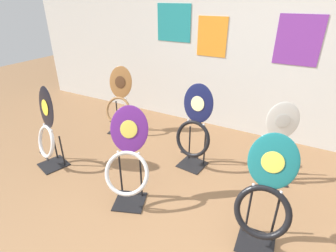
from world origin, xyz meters
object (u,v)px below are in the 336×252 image
Objects in this scene: toilet_seat_display_teal_sax at (265,199)px; toilet_seat_display_navy_moon at (194,130)px; toilet_seat_display_purple_note at (128,163)px; toilet_seat_display_white_plain at (278,147)px; toilet_seat_display_woodgrain at (119,103)px; toilet_seat_display_jazz_black at (47,132)px.

toilet_seat_display_navy_moon is (-0.87, 0.73, 0.01)m from toilet_seat_display_teal_sax.
toilet_seat_display_teal_sax is 1.03× the size of toilet_seat_display_purple_note.
toilet_seat_display_purple_note is at bearing -109.09° from toilet_seat_display_navy_moon.
toilet_seat_display_woodgrain is at bearing 177.06° from toilet_seat_display_white_plain.
toilet_seat_display_jazz_black reaches higher than toilet_seat_display_purple_note.
toilet_seat_display_purple_note reaches higher than toilet_seat_display_white_plain.
toilet_seat_display_navy_moon is at bearing -12.62° from toilet_seat_display_woodgrain.
toilet_seat_display_teal_sax is 2.35m from toilet_seat_display_woodgrain.
toilet_seat_display_purple_note is at bearing -2.36° from toilet_seat_display_jazz_black.
toilet_seat_display_navy_moon is (1.24, -0.28, 0.03)m from toilet_seat_display_woodgrain.
toilet_seat_display_white_plain is 0.86m from toilet_seat_display_navy_moon.
toilet_seat_display_purple_note is 1.12m from toilet_seat_display_jazz_black.
toilet_seat_display_woodgrain is at bearing 131.23° from toilet_seat_display_purple_note.
toilet_seat_display_white_plain is 0.94× the size of toilet_seat_display_woodgrain.
toilet_seat_display_jazz_black is at bearing -98.49° from toilet_seat_display_woodgrain.
toilet_seat_display_woodgrain is at bearing 167.38° from toilet_seat_display_navy_moon.
toilet_seat_display_woodgrain is (-0.96, 1.10, 0.00)m from toilet_seat_display_purple_note.
toilet_seat_display_jazz_black reaches higher than toilet_seat_display_woodgrain.
toilet_seat_display_woodgrain is (-2.09, 0.11, 0.04)m from toilet_seat_display_white_plain.
toilet_seat_display_navy_moon is at bearing 28.85° from toilet_seat_display_jazz_black.
toilet_seat_display_jazz_black is 0.97× the size of toilet_seat_display_navy_moon.
toilet_seat_display_woodgrain is 0.96× the size of toilet_seat_display_navy_moon.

